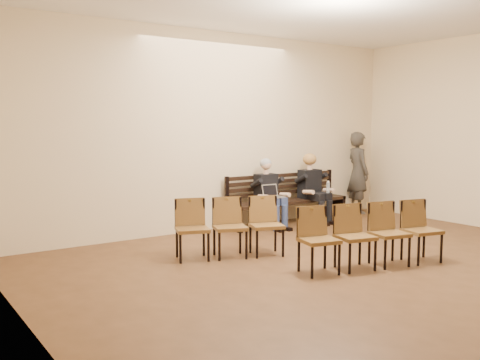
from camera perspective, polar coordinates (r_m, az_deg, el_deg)
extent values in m
plane|color=brown|center=(6.25, 23.71, -12.04)|extent=(10.00, 10.00, 0.00)
cube|color=beige|center=(9.55, -2.35, 5.20)|extent=(8.00, 0.02, 3.50)
cube|color=beige|center=(3.26, -14.72, 3.47)|extent=(0.02, 10.00, 3.50)
cube|color=black|center=(10.20, 5.18, -3.38)|extent=(2.60, 0.90, 0.45)
cube|color=silver|center=(9.55, 3.72, -1.93)|extent=(0.37, 0.31, 0.24)
cylinder|color=silver|center=(10.25, 9.37, -1.45)|extent=(0.08, 0.08, 0.24)
cube|color=black|center=(9.51, 11.32, -4.75)|extent=(0.38, 0.29, 0.26)
imported|color=#38332D|center=(11.54, 12.48, 1.41)|extent=(0.64, 0.82, 1.98)
cube|color=brown|center=(7.58, -1.07, -5.10)|extent=(1.59, 0.96, 0.85)
cube|color=brown|center=(7.27, 13.96, -5.78)|extent=(2.10, 0.91, 0.84)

